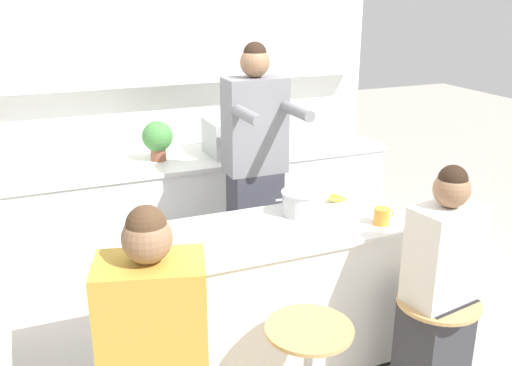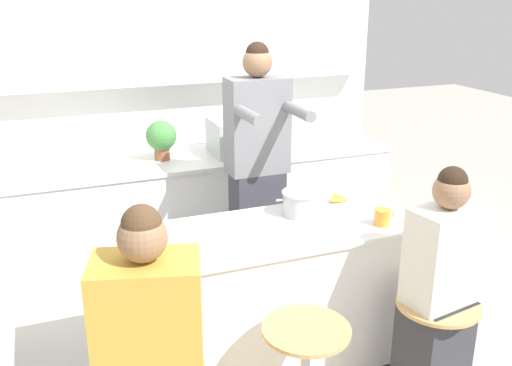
{
  "view_description": "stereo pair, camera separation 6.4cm",
  "coord_description": "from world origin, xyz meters",
  "px_view_note": "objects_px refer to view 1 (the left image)",
  "views": [
    {
      "loc": [
        -1.1,
        -2.61,
        2.15
      ],
      "look_at": [
        0.0,
        0.06,
        1.15
      ],
      "focal_mm": 40.0,
      "sensor_mm": 36.0,
      "label": 1
    },
    {
      "loc": [
        -1.04,
        -2.63,
        2.15
      ],
      "look_at": [
        0.0,
        0.06,
        1.15
      ],
      "focal_mm": 40.0,
      "sensor_mm": 36.0,
      "label": 2
    }
  ],
  "objects_px": {
    "bar_stool_rightmost": "(433,344)",
    "kitchen_island": "(260,302)",
    "cooking_pot": "(301,203)",
    "banana_bunch": "(336,198)",
    "coffee_cup_near": "(382,216)",
    "microwave": "(239,136)",
    "person_cooking": "(255,184)",
    "potted_plant": "(157,138)",
    "fruit_bowl": "(202,251)",
    "person_seated_near": "(438,303)"
  },
  "relations": [
    {
      "from": "kitchen_island",
      "to": "coffee_cup_near",
      "type": "distance_m",
      "value": 0.83
    },
    {
      "from": "bar_stool_rightmost",
      "to": "banana_bunch",
      "type": "height_order",
      "value": "banana_bunch"
    },
    {
      "from": "cooking_pot",
      "to": "microwave",
      "type": "height_order",
      "value": "microwave"
    },
    {
      "from": "cooking_pot",
      "to": "fruit_bowl",
      "type": "height_order",
      "value": "cooking_pot"
    },
    {
      "from": "person_seated_near",
      "to": "banana_bunch",
      "type": "relative_size",
      "value": 9.35
    },
    {
      "from": "kitchen_island",
      "to": "fruit_bowl",
      "type": "bearing_deg",
      "value": -153.61
    },
    {
      "from": "coffee_cup_near",
      "to": "microwave",
      "type": "distance_m",
      "value": 1.54
    },
    {
      "from": "bar_stool_rightmost",
      "to": "person_cooking",
      "type": "height_order",
      "value": "person_cooking"
    },
    {
      "from": "fruit_bowl",
      "to": "banana_bunch",
      "type": "relative_size",
      "value": 1.27
    },
    {
      "from": "bar_stool_rightmost",
      "to": "coffee_cup_near",
      "type": "bearing_deg",
      "value": 98.37
    },
    {
      "from": "microwave",
      "to": "banana_bunch",
      "type": "bearing_deg",
      "value": -79.38
    },
    {
      "from": "person_cooking",
      "to": "microwave",
      "type": "height_order",
      "value": "person_cooking"
    },
    {
      "from": "bar_stool_rightmost",
      "to": "banana_bunch",
      "type": "bearing_deg",
      "value": 98.33
    },
    {
      "from": "cooking_pot",
      "to": "coffee_cup_near",
      "type": "distance_m",
      "value": 0.46
    },
    {
      "from": "bar_stool_rightmost",
      "to": "microwave",
      "type": "xyz_separation_m",
      "value": [
        -0.33,
        1.96,
        0.69
      ]
    },
    {
      "from": "kitchen_island",
      "to": "coffee_cup_near",
      "type": "bearing_deg",
      "value": -15.23
    },
    {
      "from": "bar_stool_rightmost",
      "to": "coffee_cup_near",
      "type": "distance_m",
      "value": 0.72
    },
    {
      "from": "coffee_cup_near",
      "to": "kitchen_island",
      "type": "bearing_deg",
      "value": 164.77
    },
    {
      "from": "fruit_bowl",
      "to": "microwave",
      "type": "height_order",
      "value": "microwave"
    },
    {
      "from": "cooking_pot",
      "to": "banana_bunch",
      "type": "height_order",
      "value": "cooking_pot"
    },
    {
      "from": "person_seated_near",
      "to": "coffee_cup_near",
      "type": "height_order",
      "value": "person_seated_near"
    },
    {
      "from": "bar_stool_rightmost",
      "to": "potted_plant",
      "type": "distance_m",
      "value": 2.33
    },
    {
      "from": "person_cooking",
      "to": "fruit_bowl",
      "type": "relative_size",
      "value": 9.93
    },
    {
      "from": "person_seated_near",
      "to": "banana_bunch",
      "type": "xyz_separation_m",
      "value": [
        -0.14,
        0.83,
        0.3
      ]
    },
    {
      "from": "bar_stool_rightmost",
      "to": "potted_plant",
      "type": "height_order",
      "value": "potted_plant"
    },
    {
      "from": "coffee_cup_near",
      "to": "microwave",
      "type": "xyz_separation_m",
      "value": [
        -0.27,
        1.51,
        0.12
      ]
    },
    {
      "from": "microwave",
      "to": "potted_plant",
      "type": "xyz_separation_m",
      "value": [
        -0.62,
        0.04,
        0.04
      ]
    },
    {
      "from": "kitchen_island",
      "to": "person_seated_near",
      "type": "distance_m",
      "value": 0.96
    },
    {
      "from": "bar_stool_rightmost",
      "to": "person_cooking",
      "type": "bearing_deg",
      "value": 109.91
    },
    {
      "from": "fruit_bowl",
      "to": "banana_bunch",
      "type": "xyz_separation_m",
      "value": [
        0.99,
        0.42,
        -0.01
      ]
    },
    {
      "from": "bar_stool_rightmost",
      "to": "fruit_bowl",
      "type": "distance_m",
      "value": 1.31
    },
    {
      "from": "person_cooking",
      "to": "coffee_cup_near",
      "type": "xyz_separation_m",
      "value": [
        0.4,
        -0.85,
        0.03
      ]
    },
    {
      "from": "person_seated_near",
      "to": "fruit_bowl",
      "type": "distance_m",
      "value": 1.24
    },
    {
      "from": "kitchen_island",
      "to": "potted_plant",
      "type": "bearing_deg",
      "value": 99.56
    },
    {
      "from": "potted_plant",
      "to": "coffee_cup_near",
      "type": "bearing_deg",
      "value": -60.39
    },
    {
      "from": "kitchen_island",
      "to": "fruit_bowl",
      "type": "relative_size",
      "value": 9.75
    },
    {
      "from": "bar_stool_rightmost",
      "to": "person_seated_near",
      "type": "xyz_separation_m",
      "value": [
        0.01,
        0.02,
        0.24
      ]
    },
    {
      "from": "fruit_bowl",
      "to": "bar_stool_rightmost",
      "type": "bearing_deg",
      "value": -21.05
    },
    {
      "from": "microwave",
      "to": "cooking_pot",
      "type": "bearing_deg",
      "value": -93.79
    },
    {
      "from": "kitchen_island",
      "to": "banana_bunch",
      "type": "distance_m",
      "value": 0.79
    },
    {
      "from": "fruit_bowl",
      "to": "banana_bunch",
      "type": "bearing_deg",
      "value": 23.0
    },
    {
      "from": "person_seated_near",
      "to": "cooking_pot",
      "type": "relative_size",
      "value": 4.23
    },
    {
      "from": "person_seated_near",
      "to": "coffee_cup_near",
      "type": "distance_m",
      "value": 0.54
    },
    {
      "from": "bar_stool_rightmost",
      "to": "potted_plant",
      "type": "relative_size",
      "value": 2.2
    },
    {
      "from": "cooking_pot",
      "to": "potted_plant",
      "type": "distance_m",
      "value": 1.37
    },
    {
      "from": "bar_stool_rightmost",
      "to": "kitchen_island",
      "type": "bearing_deg",
      "value": 139.07
    },
    {
      "from": "person_cooking",
      "to": "banana_bunch",
      "type": "distance_m",
      "value": 0.57
    },
    {
      "from": "fruit_bowl",
      "to": "coffee_cup_near",
      "type": "xyz_separation_m",
      "value": [
        1.05,
        0.02,
        0.01
      ]
    },
    {
      "from": "cooking_pot",
      "to": "coffee_cup_near",
      "type": "bearing_deg",
      "value": -40.95
    },
    {
      "from": "bar_stool_rightmost",
      "to": "coffee_cup_near",
      "type": "relative_size",
      "value": 5.27
    }
  ]
}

